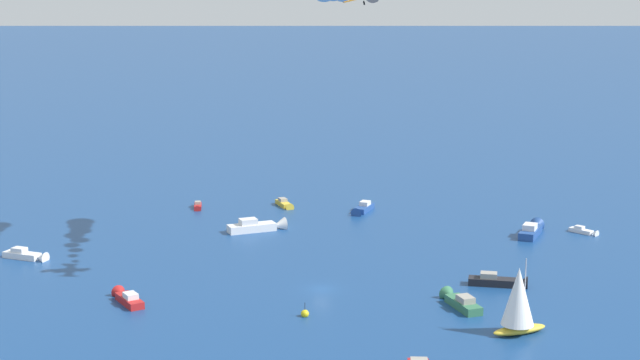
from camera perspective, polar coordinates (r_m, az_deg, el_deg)
ground_plane at (r=144.70m, az=0.10°, el=-6.36°), size 2000.00×2000.00×0.00m
sailboat_near_centre at (r=128.03m, az=11.47°, el=-6.87°), size 6.37×7.47×9.95m
motorboat_far_port at (r=177.91m, az=-3.53°, el=-2.70°), size 8.68×10.27×3.12m
motorboat_far_stbd at (r=196.49m, az=-2.05°, el=-1.42°), size 6.32×5.42×1.93m
motorboat_inshore at (r=148.42m, az=10.45°, el=-5.83°), size 8.89×5.02×2.51m
motorboat_offshore at (r=196.39m, az=-7.13°, el=-1.54°), size 4.34×5.18×1.57m
motorboat_ahead at (r=166.68m, az=-16.66°, el=-4.23°), size 8.09×3.23×2.28m
motorboat_mid_cluster at (r=141.50m, az=-11.18°, el=-6.75°), size 7.87×5.44×2.27m
motorboat_outer_ring_b at (r=179.29m, az=12.24°, el=-2.84°), size 3.99×10.63×3.01m
motorboat_outer_ring_c at (r=191.95m, az=2.48°, el=-1.69°), size 3.47×8.47×2.39m
motorboat_outer_ring_e at (r=138.57m, az=8.11°, el=-7.00°), size 8.25×7.42×2.57m
motorboat_outer_ring_f at (r=181.95m, az=15.15°, el=-2.90°), size 5.63×2.84×1.58m
marker_buoy at (r=133.24m, az=-0.88°, el=-7.78°), size 1.10×1.10×2.10m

